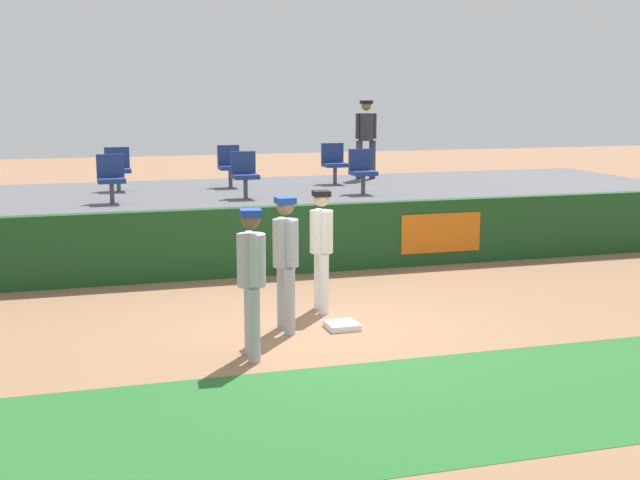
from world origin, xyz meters
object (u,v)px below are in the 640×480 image
(seat_front_left, at_px, (111,176))
(seat_back_left, at_px, (118,167))
(seat_back_right, at_px, (334,161))
(player_fielder_home, at_px, (322,242))
(seat_front_center, at_px, (245,172))
(player_runner_visitor, at_px, (251,273))
(first_base, at_px, (342,326))
(player_coach_visitor, at_px, (286,254))
(seat_front_right, at_px, (362,169))
(seat_back_center, at_px, (230,164))
(spectator_hooded, at_px, (366,134))

(seat_front_left, bearing_deg, seat_back_left, 83.03)
(seat_back_left, bearing_deg, seat_back_right, -0.00)
(player_fielder_home, xyz_separation_m, seat_front_center, (-0.26, 3.96, 0.61))
(seat_back_right, bearing_deg, player_runner_visitor, -114.13)
(seat_back_right, bearing_deg, player_fielder_home, -109.23)
(seat_front_left, xyz_separation_m, seat_back_right, (4.62, 1.80, 0.00))
(first_base, height_order, player_coach_visitor, player_coach_visitor)
(player_runner_visitor, relative_size, seat_front_center, 2.07)
(seat_back_left, bearing_deg, seat_front_left, -96.97)
(seat_front_right, bearing_deg, player_runner_visitor, -120.31)
(seat_front_left, height_order, seat_front_center, same)
(seat_front_left, relative_size, seat_back_right, 1.00)
(seat_front_center, bearing_deg, seat_back_center, 87.94)
(first_base, xyz_separation_m, player_coach_visitor, (-0.73, 0.10, 0.97))
(player_coach_visitor, xyz_separation_m, seat_back_right, (2.74, 6.61, 0.59))
(seat_front_left, bearing_deg, spectator_hooded, 24.37)
(player_runner_visitor, relative_size, seat_back_right, 2.07)
(player_runner_visitor, height_order, seat_front_center, seat_front_center)
(first_base, distance_m, seat_back_right, 7.18)
(first_base, distance_m, player_runner_visitor, 1.89)
(first_base, height_order, seat_back_center, seat_back_center)
(seat_front_right, relative_size, seat_back_right, 1.00)
(player_coach_visitor, height_order, seat_back_left, seat_back_left)
(seat_front_left, bearing_deg, seat_front_center, -0.01)
(spectator_hooded, bearing_deg, seat_front_left, 25.54)
(seat_back_left, xyz_separation_m, seat_back_right, (4.40, -0.00, -0.00))
(seat_front_right, xyz_separation_m, seat_back_right, (0.02, 1.80, 0.00))
(player_runner_visitor, xyz_separation_m, seat_front_right, (3.37, 5.77, 0.58))
(player_fielder_home, relative_size, seat_front_left, 2.02)
(player_runner_visitor, height_order, spectator_hooded, spectator_hooded)
(player_runner_visitor, height_order, seat_front_right, seat_front_right)
(seat_front_left, height_order, seat_back_center, same)
(player_coach_visitor, xyz_separation_m, seat_front_left, (-1.87, 4.81, 0.59))
(player_runner_visitor, bearing_deg, first_base, 127.02)
(first_base, distance_m, player_fielder_home, 1.33)
(first_base, relative_size, seat_front_left, 0.48)
(player_coach_visitor, height_order, seat_front_right, seat_front_right)
(seat_front_left, bearing_deg, player_coach_visitor, -68.71)
(player_runner_visitor, distance_m, seat_back_left, 7.66)
(player_fielder_home, bearing_deg, spectator_hooded, 159.61)
(seat_back_center, height_order, spectator_hooded, spectator_hooded)
(player_runner_visitor, xyz_separation_m, player_coach_visitor, (0.65, 0.96, -0.00))
(seat_front_right, bearing_deg, player_fielder_home, -116.69)
(player_coach_visitor, distance_m, seat_back_left, 6.84)
(player_runner_visitor, relative_size, seat_front_right, 2.07)
(player_fielder_home, distance_m, seat_front_right, 4.48)
(player_coach_visitor, distance_m, spectator_hooded, 8.30)
(player_coach_visitor, bearing_deg, seat_front_right, 148.43)
(first_base, relative_size, player_coach_visitor, 0.23)
(seat_front_center, height_order, spectator_hooded, spectator_hooded)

